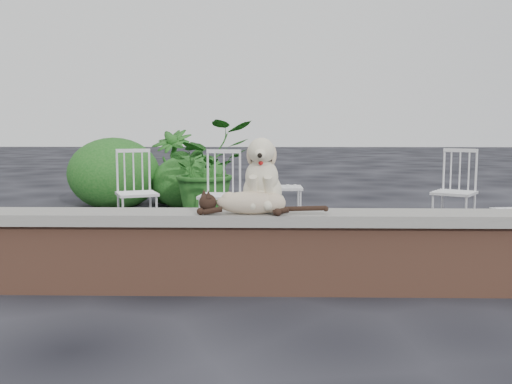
{
  "coord_description": "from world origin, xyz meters",
  "views": [
    {
      "loc": [
        -0.93,
        -4.02,
        1.18
      ],
      "look_at": [
        -1.02,
        0.2,
        0.7
      ],
      "focal_mm": 39.85,
      "sensor_mm": 36.0,
      "label": 1
    }
  ],
  "objects_px": {
    "cat": "(251,201)",
    "potted_plant_b": "(172,166)",
    "chair_e": "(285,186)",
    "potted_plant_a": "(207,168)",
    "chair_a": "(137,192)",
    "dog": "(262,174)",
    "chair_b": "(220,194)",
    "chair_d": "(454,191)"
  },
  "relations": [
    {
      "from": "cat",
      "to": "potted_plant_b",
      "type": "relative_size",
      "value": 0.93
    },
    {
      "from": "chair_e",
      "to": "potted_plant_a",
      "type": "relative_size",
      "value": 0.74
    },
    {
      "from": "chair_a",
      "to": "potted_plant_b",
      "type": "height_order",
      "value": "potted_plant_b"
    },
    {
      "from": "chair_e",
      "to": "potted_plant_a",
      "type": "bearing_deg",
      "value": 52.75
    },
    {
      "from": "cat",
      "to": "potted_plant_b",
      "type": "height_order",
      "value": "potted_plant_b"
    },
    {
      "from": "dog",
      "to": "chair_a",
      "type": "relative_size",
      "value": 0.57
    },
    {
      "from": "chair_e",
      "to": "chair_b",
      "type": "height_order",
      "value": "same"
    },
    {
      "from": "potted_plant_a",
      "to": "dog",
      "type": "bearing_deg",
      "value": -77.45
    },
    {
      "from": "dog",
      "to": "chair_d",
      "type": "xyz_separation_m",
      "value": [
        2.12,
        2.3,
        -0.38
      ]
    },
    {
      "from": "chair_d",
      "to": "potted_plant_b",
      "type": "xyz_separation_m",
      "value": [
        -3.61,
        2.53,
        0.1
      ]
    },
    {
      "from": "cat",
      "to": "chair_a",
      "type": "bearing_deg",
      "value": 123.76
    },
    {
      "from": "chair_e",
      "to": "chair_b",
      "type": "bearing_deg",
      "value": 138.89
    },
    {
      "from": "dog",
      "to": "chair_d",
      "type": "height_order",
      "value": "dog"
    },
    {
      "from": "chair_e",
      "to": "chair_d",
      "type": "relative_size",
      "value": 1.0
    },
    {
      "from": "potted_plant_a",
      "to": "potted_plant_b",
      "type": "distance_m",
      "value": 1.47
    },
    {
      "from": "cat",
      "to": "chair_b",
      "type": "relative_size",
      "value": 1.13
    },
    {
      "from": "chair_a",
      "to": "potted_plant_a",
      "type": "distance_m",
      "value": 1.56
    },
    {
      "from": "cat",
      "to": "chair_b",
      "type": "height_order",
      "value": "chair_b"
    },
    {
      "from": "potted_plant_a",
      "to": "chair_a",
      "type": "bearing_deg",
      "value": -113.69
    },
    {
      "from": "cat",
      "to": "chair_d",
      "type": "distance_m",
      "value": 3.3
    },
    {
      "from": "cat",
      "to": "potted_plant_a",
      "type": "distance_m",
      "value": 3.75
    },
    {
      "from": "potted_plant_b",
      "to": "cat",
      "type": "bearing_deg",
      "value": -74.24
    },
    {
      "from": "chair_e",
      "to": "potted_plant_a",
      "type": "distance_m",
      "value": 1.28
    },
    {
      "from": "dog",
      "to": "potted_plant_a",
      "type": "bearing_deg",
      "value": 105.93
    },
    {
      "from": "dog",
      "to": "chair_d",
      "type": "distance_m",
      "value": 3.15
    },
    {
      "from": "chair_a",
      "to": "potted_plant_a",
      "type": "relative_size",
      "value": 0.74
    },
    {
      "from": "dog",
      "to": "chair_e",
      "type": "height_order",
      "value": "dog"
    },
    {
      "from": "cat",
      "to": "chair_a",
      "type": "relative_size",
      "value": 1.13
    },
    {
      "from": "dog",
      "to": "chair_a",
      "type": "distance_m",
      "value": 2.57
    },
    {
      "from": "chair_a",
      "to": "potted_plant_a",
      "type": "height_order",
      "value": "potted_plant_a"
    },
    {
      "from": "potted_plant_b",
      "to": "dog",
      "type": "bearing_deg",
      "value": -72.91
    },
    {
      "from": "chair_a",
      "to": "dog",
      "type": "bearing_deg",
      "value": -78.87
    },
    {
      "from": "potted_plant_a",
      "to": "potted_plant_b",
      "type": "relative_size",
      "value": 1.12
    },
    {
      "from": "chair_a",
      "to": "chair_b",
      "type": "bearing_deg",
      "value": -33.06
    },
    {
      "from": "chair_d",
      "to": "potted_plant_a",
      "type": "height_order",
      "value": "potted_plant_a"
    },
    {
      "from": "dog",
      "to": "potted_plant_a",
      "type": "distance_m",
      "value": 3.63
    },
    {
      "from": "chair_d",
      "to": "chair_e",
      "type": "bearing_deg",
      "value": -161.31
    },
    {
      "from": "dog",
      "to": "chair_e",
      "type": "relative_size",
      "value": 0.57
    },
    {
      "from": "dog",
      "to": "cat",
      "type": "distance_m",
      "value": 0.25
    },
    {
      "from": "potted_plant_b",
      "to": "chair_b",
      "type": "bearing_deg",
      "value": -70.65
    },
    {
      "from": "dog",
      "to": "chair_a",
      "type": "bearing_deg",
      "value": 127.02
    },
    {
      "from": "chair_b",
      "to": "potted_plant_b",
      "type": "distance_m",
      "value": 3.06
    }
  ]
}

